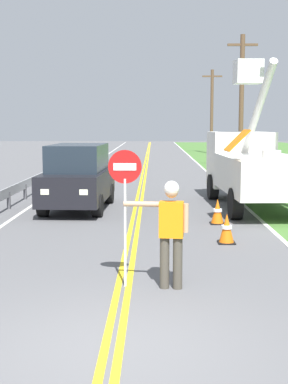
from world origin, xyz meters
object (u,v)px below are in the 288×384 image
object	(u,v)px
flagger_worker	(171,227)
oncoming_suv_nearest	(78,177)
stop_sign_paddle	(125,187)
traffic_cone_mid	(217,212)
utility_bucket_truck	(252,165)
utility_pole_far	(212,110)
traffic_cone_lead	(227,229)
utility_pole_mid	(241,100)

from	to	relation	value
flagger_worker	oncoming_suv_nearest	world-z (taller)	oncoming_suv_nearest
stop_sign_paddle	traffic_cone_mid	distance (m)	6.47
oncoming_suv_nearest	traffic_cone_mid	size ratio (longest dim) A/B	6.67
utility_bucket_truck	utility_pole_far	distance (m)	32.58
utility_pole_far	traffic_cone_lead	distance (m)	38.57
utility_bucket_truck	traffic_cone_lead	xyz separation A→B (m)	(-1.59, -5.81, -1.06)
traffic_cone_mid	stop_sign_paddle	bearing A→B (deg)	-110.87
oncoming_suv_nearest	traffic_cone_lead	xyz separation A→B (m)	(4.12, -5.01, -0.72)
utility_pole_mid	stop_sign_paddle	bearing A→B (deg)	-103.37
flagger_worker	utility_pole_far	xyz separation A→B (m)	(5.07, 41.75, 2.95)
utility_pole_mid	oncoming_suv_nearest	bearing A→B (deg)	-116.05
flagger_worker	traffic_cone_lead	xyz separation A→B (m)	(1.41, 3.52, -0.71)
utility_pole_mid	traffic_cone_lead	bearing A→B (deg)	-99.77
utility_pole_mid	traffic_cone_mid	world-z (taller)	utility_pole_mid
flagger_worker	traffic_cone_mid	distance (m)	6.21
utility_bucket_truck	traffic_cone_mid	world-z (taller)	utility_bucket_truck
utility_bucket_truck	traffic_cone_mid	xyz separation A→B (m)	(-1.52, -3.34, -1.06)
flagger_worker	stop_sign_paddle	xyz separation A→B (m)	(-0.76, 0.09, 0.66)
utility_bucket_truck	utility_pole_mid	size ratio (longest dim) A/B	0.86
utility_bucket_truck	traffic_cone_mid	distance (m)	3.82
flagger_worker	traffic_cone_lead	size ratio (longest dim) A/B	2.61
utility_bucket_truck	traffic_cone_lead	bearing A→B (deg)	-105.32
flagger_worker	stop_sign_paddle	distance (m)	1.02
flagger_worker	oncoming_suv_nearest	xyz separation A→B (m)	(-2.71, 8.54, 0.01)
traffic_cone_lead	traffic_cone_mid	world-z (taller)	same
flagger_worker	utility_bucket_truck	bearing A→B (deg)	72.16
oncoming_suv_nearest	utility_pole_far	size ratio (longest dim) A/B	0.61
utility_bucket_truck	utility_pole_mid	xyz separation A→B (m)	(1.98, 14.94, 2.78)
flagger_worker	traffic_cone_lead	world-z (taller)	flagger_worker
flagger_worker	utility_pole_far	size ratio (longest dim) A/B	0.24
traffic_cone_lead	traffic_cone_mid	distance (m)	2.47
traffic_cone_lead	utility_pole_mid	bearing A→B (deg)	80.23
utility_bucket_truck	utility_pole_far	world-z (taller)	utility_pole_far
utility_pole_far	utility_pole_mid	bearing A→B (deg)	-90.27
oncoming_suv_nearest	utility_pole_mid	world-z (taller)	utility_pole_mid
utility_pole_mid	traffic_cone_lead	xyz separation A→B (m)	(-3.57, -20.75, -3.84)
traffic_cone_mid	flagger_worker	bearing A→B (deg)	-103.94
stop_sign_paddle	traffic_cone_mid	world-z (taller)	stop_sign_paddle
traffic_cone_lead	traffic_cone_mid	size ratio (longest dim) A/B	1.00
stop_sign_paddle	traffic_cone_lead	bearing A→B (deg)	57.66
stop_sign_paddle	traffic_cone_lead	world-z (taller)	stop_sign_paddle
utility_pole_far	traffic_cone_mid	distance (m)	36.12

